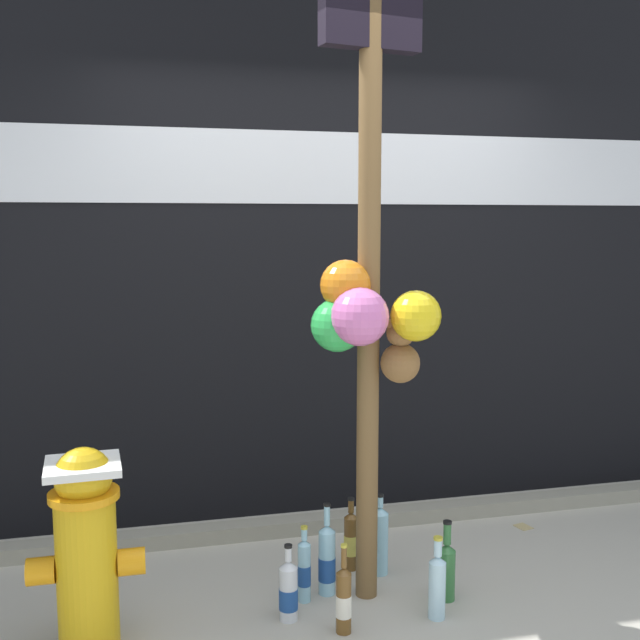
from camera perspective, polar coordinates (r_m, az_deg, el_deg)
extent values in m
plane|color=#ADA899|center=(3.36, 6.79, -22.35)|extent=(14.00, 14.00, 0.00)
cube|color=black|center=(4.34, 0.14, 8.10)|extent=(10.00, 0.20, 3.43)
cube|color=silver|center=(4.18, -3.66, 11.38)|extent=(5.57, 0.01, 0.39)
cube|color=gray|center=(4.29, 1.43, -14.87)|extent=(8.00, 0.12, 0.08)
cylinder|color=brown|center=(3.25, 3.67, 1.32)|extent=(0.10, 0.10, 2.64)
cube|color=black|center=(3.35, 3.86, 22.59)|extent=(0.45, 0.16, 0.36)
sphere|color=yellow|center=(3.20, 7.20, 0.31)|extent=(0.21, 0.21, 0.21)
sphere|color=#D66BB2|center=(3.11, 3.01, 0.25)|extent=(0.24, 0.24, 0.24)
sphere|color=orange|center=(3.19, 1.92, 2.64)|extent=(0.21, 0.21, 0.21)
sphere|color=green|center=(3.19, 1.32, -0.40)|extent=(0.23, 0.23, 0.23)
sphere|color=brown|center=(3.29, 6.04, -3.23)|extent=(0.17, 0.17, 0.17)
sphere|color=brown|center=(3.26, 6.07, -0.95)|extent=(0.12, 0.12, 0.12)
sphere|color=brown|center=(3.25, 5.41, -0.33)|extent=(0.05, 0.05, 0.05)
sphere|color=brown|center=(3.27, 6.74, -0.28)|extent=(0.05, 0.05, 0.05)
sphere|color=brown|center=(3.22, 6.39, -1.08)|extent=(0.04, 0.04, 0.04)
cylinder|color=gold|center=(3.25, -17.07, -17.72)|extent=(0.23, 0.23, 0.61)
cylinder|color=orange|center=(3.13, -17.30, -12.43)|extent=(0.27, 0.27, 0.03)
sphere|color=gold|center=(3.10, -17.35, -11.11)|extent=(0.22, 0.22, 0.22)
cylinder|color=orange|center=(3.25, -20.21, -17.25)|extent=(0.11, 0.11, 0.11)
cylinder|color=orange|center=(3.23, -13.95, -17.18)|extent=(0.11, 0.11, 0.11)
cube|color=white|center=(3.09, -17.38, -10.42)|extent=(0.30, 0.30, 0.03)
cylinder|color=#93CCE0|center=(3.52, -1.19, -18.44)|extent=(0.06, 0.06, 0.26)
cone|color=#93CCE0|center=(3.46, -1.19, -16.33)|extent=(0.06, 0.06, 0.02)
cylinder|color=#93CCE0|center=(3.45, -1.19, -15.78)|extent=(0.03, 0.03, 0.05)
cylinder|color=#1E478C|center=(3.53, -1.18, -18.60)|extent=(0.06, 0.06, 0.09)
cylinder|color=gold|center=(3.44, -1.20, -15.30)|extent=(0.03, 0.03, 0.01)
cylinder|color=#B2DBEA|center=(3.43, 8.77, -19.40)|extent=(0.07, 0.07, 0.25)
cone|color=#B2DBEA|center=(3.37, 8.82, -17.31)|extent=(0.07, 0.07, 0.03)
cylinder|color=#B2DBEA|center=(3.35, 8.84, -16.54)|extent=(0.03, 0.03, 0.07)
cylinder|color=gold|center=(3.33, 8.86, -15.88)|extent=(0.04, 0.04, 0.01)
cylinder|color=#93CCE0|center=(3.76, 4.51, -16.37)|extent=(0.08, 0.08, 0.30)
cone|color=#93CCE0|center=(3.70, 4.53, -14.04)|extent=(0.08, 0.08, 0.03)
cylinder|color=#93CCE0|center=(3.69, 4.54, -13.44)|extent=(0.03, 0.03, 0.05)
cylinder|color=black|center=(3.68, 4.55, -12.98)|extent=(0.03, 0.03, 0.01)
cylinder|color=brown|center=(3.29, 1.79, -20.45)|extent=(0.06, 0.06, 0.25)
cone|color=brown|center=(3.23, 1.80, -18.28)|extent=(0.06, 0.06, 0.03)
cylinder|color=brown|center=(3.21, 1.80, -17.37)|extent=(0.02, 0.02, 0.09)
cylinder|color=silver|center=(3.30, 1.79, -20.64)|extent=(0.06, 0.06, 0.09)
cylinder|color=gold|center=(3.19, 1.81, -16.57)|extent=(0.03, 0.03, 0.01)
cylinder|color=#93CCE0|center=(3.58, 0.53, -17.74)|extent=(0.08, 0.08, 0.29)
cone|color=#93CCE0|center=(3.51, 0.53, -15.37)|extent=(0.08, 0.08, 0.03)
cylinder|color=#93CCE0|center=(3.49, 0.53, -14.46)|extent=(0.03, 0.03, 0.09)
cylinder|color=#1E478C|center=(3.59, 0.53, -18.16)|extent=(0.08, 0.08, 0.11)
cylinder|color=black|center=(3.47, 0.53, -13.69)|extent=(0.03, 0.03, 0.01)
cylinder|color=silver|center=(3.39, -2.38, -19.85)|extent=(0.08, 0.08, 0.23)
cone|color=silver|center=(3.33, -2.40, -17.86)|extent=(0.08, 0.08, 0.03)
cylinder|color=silver|center=(3.31, -2.40, -17.15)|extent=(0.03, 0.03, 0.06)
cylinder|color=#1E478C|center=(3.40, -2.38, -20.15)|extent=(0.08, 0.08, 0.09)
cylinder|color=black|center=(3.30, -2.40, -16.59)|extent=(0.03, 0.03, 0.01)
cylinder|color=brown|center=(3.81, 2.33, -16.40)|extent=(0.07, 0.07, 0.26)
cone|color=brown|center=(3.75, 2.34, -14.42)|extent=(0.07, 0.07, 0.03)
cylinder|color=brown|center=(3.74, 2.34, -13.79)|extent=(0.03, 0.03, 0.06)
cylinder|color=#D8C64C|center=(3.81, 2.33, -16.49)|extent=(0.07, 0.07, 0.10)
cylinder|color=black|center=(3.72, 2.35, -13.26)|extent=(0.03, 0.03, 0.01)
cylinder|color=#337038|center=(3.59, 9.46, -18.36)|extent=(0.08, 0.08, 0.23)
cone|color=#337038|center=(3.53, 9.50, -16.48)|extent=(0.08, 0.08, 0.03)
cylinder|color=#337038|center=(3.51, 9.52, -15.55)|extent=(0.03, 0.03, 0.09)
cylinder|color=black|center=(3.49, 9.54, -14.74)|extent=(0.04, 0.04, 0.01)
cube|color=tan|center=(4.46, 15.00, -14.73)|extent=(0.09, 0.10, 0.01)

